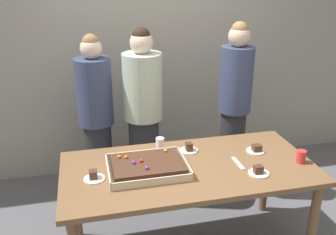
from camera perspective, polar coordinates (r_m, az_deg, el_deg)
The scene contains 13 objects.
interior_back_panel at distance 4.09m, azimuth -3.00°, elevation 12.23°, with size 8.00×0.12×3.00m, color #9E998E.
party_table at distance 2.88m, azimuth 3.17°, elevation -9.03°, with size 1.90×0.91×0.80m.
sheet_cake at distance 2.76m, azimuth -3.18°, elevation -7.49°, with size 0.58×0.44×0.10m.
plated_slice_near_left at distance 2.80m, azimuth 13.71°, elevation -8.06°, with size 0.15×0.15×0.07m.
plated_slice_near_right at distance 3.12m, azimuth 13.37°, elevation -4.78°, with size 0.15×0.15×0.06m.
plated_slice_far_left at distance 3.04m, azimuth 3.23°, elevation -4.78°, with size 0.15×0.15×0.08m.
plated_slice_far_right at distance 2.71m, azimuth -11.32°, elevation -8.89°, with size 0.15×0.15×0.07m.
drink_cup_nearest at distance 3.06m, azimuth -1.24°, elevation -4.03°, with size 0.07×0.07×0.10m, color white.
drink_cup_middle at distance 3.04m, azimuth 19.76°, elevation -5.66°, with size 0.07×0.07×0.10m, color red.
cake_server_utensil at distance 2.91m, azimuth 10.70°, elevation -6.90°, with size 0.03×0.20×0.01m, color silver.
person_serving_front at distance 3.68m, azimuth 10.12°, elevation 1.47°, with size 0.31×0.31×1.75m.
person_green_shirt_behind at distance 3.52m, azimuth -3.80°, elevation 0.23°, with size 0.36×0.36×1.72m.
person_striped_tie_right at distance 3.60m, azimuth -10.93°, elevation -0.10°, with size 0.33×0.33×1.66m.
Camera 1 is at (-0.72, -2.36, 2.18)m, focal length 39.74 mm.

